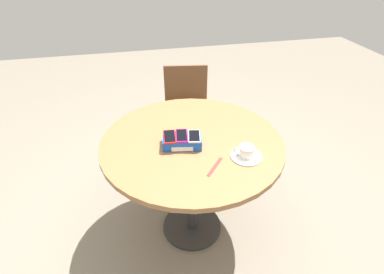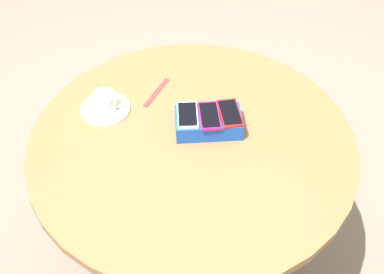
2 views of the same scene
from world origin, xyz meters
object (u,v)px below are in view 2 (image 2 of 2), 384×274
Objects in this scene: phone_box at (208,122)px; coffee_cup at (105,101)px; phone_magenta at (209,116)px; saucer at (106,109)px; lanyard_strap at (156,92)px; phone_red at (230,113)px; phone_white at (186,115)px; round_table at (192,164)px.

phone_box is 2.15× the size of coffee_cup.
saucer is (0.31, -0.18, -0.06)m from phone_magenta.
phone_magenta reaches higher than lanyard_strap.
phone_red is 0.79× the size of saucer.
phone_white is at bearing -12.78° from phone_box.
phone_box is at bearing -78.43° from phone_magenta.
phone_red is 0.81× the size of lanyard_strap.
coffee_cup is (-0.00, 0.00, 0.03)m from saucer.
phone_red is at bearing 153.86° from saucer.
phone_magenta is at bearing 101.57° from phone_box.
saucer is 1.55× the size of coffee_cup.
saucer is at bearing -29.49° from phone_box.
saucer is (0.24, -0.22, 0.11)m from round_table.
phone_magenta reaches higher than coffee_cup.
phone_white is 0.29m from coffee_cup.
phone_white is at bearing 146.33° from coffee_cup.
phone_red reaches higher than saucer.
round_table is 8.05× the size of phone_white.
phone_box is at bearing 150.51° from saucer.
phone_red is 0.07m from phone_magenta.
coffee_cup is 0.66× the size of lanyard_strap.
phone_red is (-0.13, -0.03, 0.17)m from round_table.
lanyard_strap is (-0.18, -0.04, -0.04)m from coffee_cup.
phone_box is 0.36m from saucer.
phone_box is 0.08m from phone_white.
round_table is 6.30× the size of saucer.
phone_box reaches higher than saucer.
coffee_cup is 0.19m from lanyard_strap.
phone_box is at bearing 167.22° from phone_white.
lanyard_strap is (0.13, -0.22, -0.03)m from phone_box.
coffee_cup is (0.31, -0.18, -0.03)m from phone_magenta.
phone_red is at bearing 153.80° from coffee_cup.
phone_box is 0.08m from phone_red.
round_table is 0.16m from phone_box.
coffee_cup is at bearing -26.20° from phone_red.
coffee_cup is at bearing -30.23° from phone_magenta.
lanyard_strap is at bearing -60.33° from phone_magenta.
saucer reaches higher than lanyard_strap.
round_table is 0.34m from saucer.
phone_magenta reaches higher than saucer.
saucer is at bearing -15.95° from coffee_cup.
phone_white is (0.07, -0.02, 0.03)m from phone_box.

